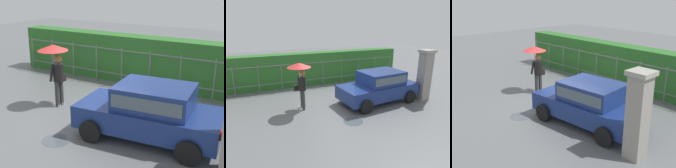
{
  "view_description": "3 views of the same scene",
  "coord_description": "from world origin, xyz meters",
  "views": [
    {
      "loc": [
        4.9,
        -7.48,
        3.94
      ],
      "look_at": [
        0.52,
        -0.15,
        1.13
      ],
      "focal_mm": 49.93,
      "sensor_mm": 36.0,
      "label": 1
    },
    {
      "loc": [
        -3.36,
        -8.25,
        3.65
      ],
      "look_at": [
        -0.12,
        -0.59,
        1.11
      ],
      "focal_mm": 32.63,
      "sensor_mm": 36.0,
      "label": 2
    },
    {
      "loc": [
        7.74,
        -6.95,
        4.26
      ],
      "look_at": [
        0.55,
        -0.47,
        1.03
      ],
      "focal_mm": 44.96,
      "sensor_mm": 36.0,
      "label": 3
    }
  ],
  "objects": [
    {
      "name": "gate_pillar",
      "position": [
        4.15,
        -1.17,
        1.24
      ],
      "size": [
        0.6,
        0.6,
        2.42
      ],
      "color": "gray",
      "rests_on": "ground"
    },
    {
      "name": "car",
      "position": [
        1.96,
        -0.62,
        0.8
      ],
      "size": [
        3.86,
        2.15,
        1.48
      ],
      "rotation": [
        0.0,
        0.0,
        3.24
      ],
      "color": "navy",
      "rests_on": "ground"
    },
    {
      "name": "pedestrian",
      "position": [
        -1.62,
        -0.1,
        1.51
      ],
      "size": [
        0.97,
        0.97,
        2.07
      ],
      "rotation": [
        0.0,
        0.0,
        -3.14
      ],
      "color": "#333333",
      "rests_on": "ground"
    },
    {
      "name": "fence_section",
      "position": [
        -0.23,
        2.84,
        0.83
      ],
      "size": [
        10.74,
        0.05,
        1.5
      ],
      "color": "#59605B",
      "rests_on": "ground"
    },
    {
      "name": "puddle_near",
      "position": [
        -0.07,
        -1.99,
        0.0
      ],
      "size": [
        0.77,
        0.77,
        0.0
      ],
      "primitive_type": "cylinder",
      "color": "#4C545B",
      "rests_on": "ground"
    },
    {
      "name": "hedge_row",
      "position": [
        -0.23,
        3.59,
        0.95
      ],
      "size": [
        11.69,
        0.9,
        1.9
      ],
      "primitive_type": "cube",
      "color": "#2D6B28",
      "rests_on": "ground"
    },
    {
      "name": "ground_plane",
      "position": [
        0.0,
        0.0,
        0.0
      ],
      "size": [
        40.0,
        40.0,
        0.0
      ],
      "primitive_type": "plane",
      "color": "slate"
    }
  ]
}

